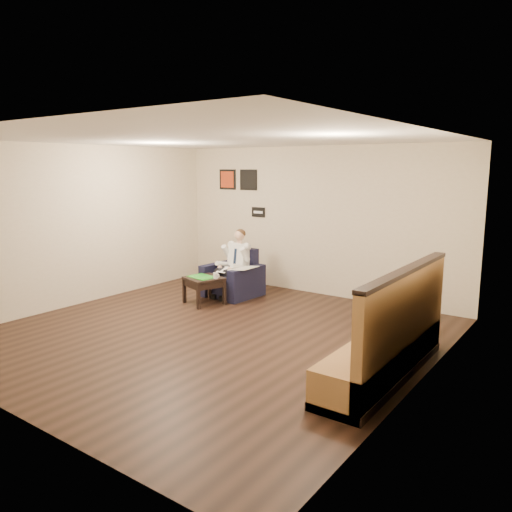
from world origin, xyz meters
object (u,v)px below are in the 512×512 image
Objects in this scene: seated_man at (228,266)px; coffee_mug at (216,276)px; green_folder at (202,277)px; armchair at (232,273)px; side_table at (204,290)px; smartphone at (214,276)px; banquette at (384,323)px; cafe_table at (394,315)px.

coffee_mug is (0.16, -0.56, -0.07)m from seated_man.
armchair is at bearing 82.15° from green_folder.
seated_man is at bearing 84.65° from side_table.
green_folder reaches higher than smartphone.
banquette is (3.68, -1.30, 0.16)m from smartphone.
smartphone is at bearing 144.09° from coffee_mug.
side_table is 3.47m from cafe_table.
side_table is (-0.06, -0.62, -0.36)m from seated_man.
smartphone is at bearing -82.42° from armchair.
cafe_table is at bearing -5.94° from seated_man.
coffee_mug is 0.04× the size of banquette.
cafe_table is at bearing 27.05° from smartphone.
green_folder reaches higher than side_table.
coffee_mug is (0.26, 0.07, 0.04)m from green_folder.
seated_man is at bearing 154.62° from banquette.
side_table is at bearing -165.12° from coffee_mug.
green_folder is at bearing 163.36° from banquette.
armchair is 0.76m from side_table.
side_table is 0.37m from coffee_mug.
green_folder is (-0.09, -0.63, -0.11)m from seated_man.
seated_man is 2.05× the size of side_table.
coffee_mug is 0.15m from smartphone.
seated_man reaches higher than smartphone.
green_folder is 3.50m from cafe_table.
seated_man is 4.12m from banquette.
smartphone is at bearing 160.59° from banquette.
smartphone is at bearing 53.84° from side_table.
coffee_mug reaches higher than smartphone.
green_folder is 0.61× the size of cafe_table.
seated_man is at bearing 124.57° from smartphone.
banquette is 3.23× the size of cafe_table.
coffee_mug is (0.22, 0.06, 0.29)m from side_table.
armchair is at bearing 122.75° from smartphone.
green_folder is at bearing -179.17° from cafe_table.
smartphone is 0.19× the size of cafe_table.
banquette is at bearing -18.78° from coffee_mug.
banquette is (3.82, -1.14, 0.16)m from green_folder.
side_table is at bearing -179.32° from cafe_table.
side_table is at bearing 163.07° from banquette.
banquette is (3.56, -1.21, 0.12)m from coffee_mug.
banquette is at bearing 9.40° from smartphone.
green_folder is at bearing -103.96° from smartphone.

